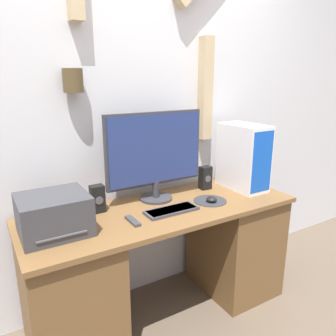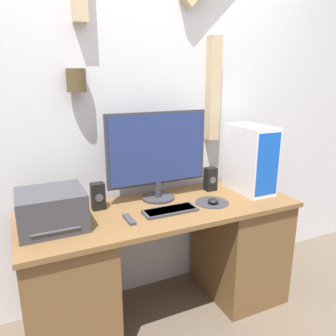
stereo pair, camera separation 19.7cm
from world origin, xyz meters
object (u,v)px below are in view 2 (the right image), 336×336
(remote_control, at_px, (129,219))
(speaker_left, at_px, (98,196))
(printer, at_px, (52,210))
(keyboard, at_px, (170,210))
(computer_tower, at_px, (250,159))
(speaker_right, at_px, (210,179))
(mouse, at_px, (213,201))
(monitor, at_px, (158,152))

(remote_control, bearing_deg, speaker_left, 115.50)
(printer, xyz_separation_m, speaker_left, (0.28, 0.15, -0.02))
(keyboard, xyz_separation_m, speaker_left, (-0.38, 0.23, 0.07))
(computer_tower, bearing_deg, speaker_right, 153.10)
(mouse, distance_m, printer, 0.97)
(computer_tower, height_order, speaker_left, computer_tower)
(computer_tower, xyz_separation_m, remote_control, (-0.93, -0.12, -0.22))
(keyboard, distance_m, speaker_right, 0.49)
(printer, bearing_deg, monitor, 12.89)
(mouse, height_order, speaker_right, speaker_right)
(keyboard, height_order, speaker_right, speaker_right)
(speaker_left, bearing_deg, monitor, 1.25)
(computer_tower, xyz_separation_m, speaker_right, (-0.24, 0.12, -0.15))
(keyboard, bearing_deg, mouse, -0.49)
(speaker_right, relative_size, remote_control, 1.17)
(monitor, height_order, speaker_left, monitor)
(speaker_right, xyz_separation_m, remote_control, (-0.69, -0.25, -0.08))
(keyboard, height_order, printer, printer)
(monitor, bearing_deg, speaker_right, -0.46)
(computer_tower, distance_m, remote_control, 0.97)
(keyboard, distance_m, computer_tower, 0.71)
(keyboard, relative_size, speaker_left, 1.98)
(remote_control, bearing_deg, monitor, 41.30)
(keyboard, bearing_deg, remote_control, -177.11)
(keyboard, bearing_deg, speaker_right, 28.61)
(printer, bearing_deg, speaker_left, 27.53)
(mouse, bearing_deg, keyboard, 179.51)
(monitor, bearing_deg, mouse, -40.72)
(remote_control, bearing_deg, printer, 166.73)
(speaker_right, bearing_deg, mouse, -118.26)
(computer_tower, bearing_deg, remote_control, -172.40)
(monitor, relative_size, keyboard, 2.05)
(keyboard, relative_size, speaker_right, 1.98)
(computer_tower, bearing_deg, speaker_left, 173.62)
(keyboard, relative_size, remote_control, 2.31)
(remote_control, bearing_deg, mouse, 1.08)
(remote_control, bearing_deg, computer_tower, 7.60)
(keyboard, xyz_separation_m, computer_tower, (0.67, 0.11, 0.22))
(speaker_right, bearing_deg, keyboard, -151.39)
(speaker_left, relative_size, remote_control, 1.17)
(mouse, relative_size, computer_tower, 0.15)
(keyboard, xyz_separation_m, mouse, (0.30, -0.00, 0.01))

